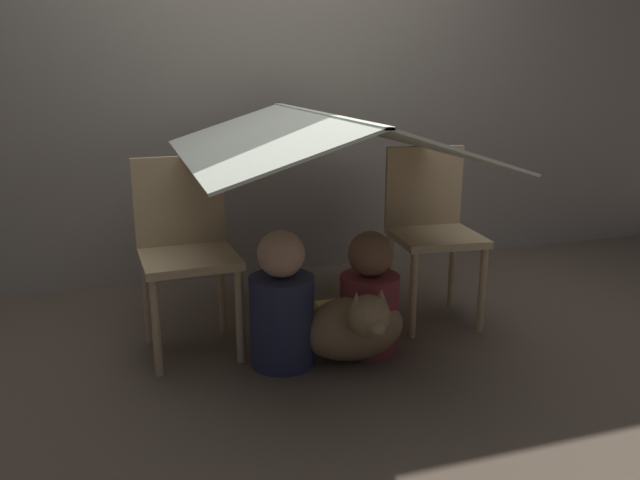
{
  "coord_description": "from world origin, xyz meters",
  "views": [
    {
      "loc": [
        -0.85,
        -2.43,
        1.25
      ],
      "look_at": [
        0.0,
        0.24,
        0.48
      ],
      "focal_mm": 35.0,
      "sensor_mm": 36.0,
      "label": 1
    }
  ],
  "objects_px": {
    "person_front": "(282,307)",
    "dog": "(356,326)",
    "person_second": "(369,299)",
    "chair_left": "(186,245)",
    "chair_right": "(431,225)"
  },
  "relations": [
    {
      "from": "dog",
      "to": "person_second",
      "type": "bearing_deg",
      "value": 42.86
    },
    {
      "from": "chair_right",
      "to": "person_front",
      "type": "relative_size",
      "value": 1.45
    },
    {
      "from": "chair_left",
      "to": "dog",
      "type": "bearing_deg",
      "value": -33.28
    },
    {
      "from": "chair_right",
      "to": "person_front",
      "type": "height_order",
      "value": "chair_right"
    },
    {
      "from": "dog",
      "to": "chair_left",
      "type": "bearing_deg",
      "value": 149.98
    },
    {
      "from": "chair_right",
      "to": "chair_left",
      "type": "bearing_deg",
      "value": -174.55
    },
    {
      "from": "person_second",
      "to": "dog",
      "type": "distance_m",
      "value": 0.16
    },
    {
      "from": "chair_left",
      "to": "person_second",
      "type": "distance_m",
      "value": 0.86
    },
    {
      "from": "chair_left",
      "to": "person_front",
      "type": "xyz_separation_m",
      "value": [
        0.36,
        -0.31,
        -0.23
      ]
    },
    {
      "from": "person_front",
      "to": "dog",
      "type": "distance_m",
      "value": 0.33
    },
    {
      "from": "chair_left",
      "to": "person_second",
      "type": "xyz_separation_m",
      "value": [
        0.77,
        -0.29,
        -0.24
      ]
    },
    {
      "from": "chair_left",
      "to": "person_second",
      "type": "relative_size",
      "value": 1.55
    },
    {
      "from": "chair_left",
      "to": "person_front",
      "type": "height_order",
      "value": "chair_left"
    },
    {
      "from": "person_front",
      "to": "dog",
      "type": "xyz_separation_m",
      "value": [
        0.31,
        -0.08,
        -0.09
      ]
    },
    {
      "from": "chair_left",
      "to": "person_second",
      "type": "bearing_deg",
      "value": -24.09
    }
  ]
}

